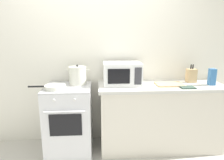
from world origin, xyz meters
TOP-DOWN VIEW (x-y plane):
  - back_wall at (0.30, 0.97)m, footprint 4.40×0.10m
  - lower_cabinet_right at (0.90, 0.62)m, footprint 1.64×0.56m
  - countertop_right at (0.90, 0.62)m, footprint 1.70×0.60m
  - stove at (-0.35, 0.60)m, footprint 0.60×0.64m
  - stock_pot at (-0.23, 0.71)m, footprint 0.32×0.24m
  - frying_pan at (-0.50, 0.50)m, footprint 0.46×0.26m
  - microwave at (0.37, 0.68)m, footprint 0.50×0.37m
  - cutting_board at (1.01, 0.60)m, footprint 0.36×0.26m
  - knife_block at (1.36, 0.74)m, footprint 0.13×0.10m
  - pasta_box at (1.57, 0.57)m, footprint 0.08×0.08m
  - oven_mitt at (1.19, 0.44)m, footprint 0.18×0.14m

SIDE VIEW (x-z plane):
  - lower_cabinet_right at x=0.90m, z-range 0.00..0.88m
  - stove at x=-0.35m, z-range 0.00..0.92m
  - countertop_right at x=0.90m, z-range 0.88..0.92m
  - oven_mitt at x=1.19m, z-range 0.92..0.94m
  - cutting_board at x=1.01m, z-range 0.92..0.94m
  - frying_pan at x=-0.50m, z-range 0.92..0.97m
  - knife_block at x=1.36m, z-range 0.89..1.14m
  - pasta_box at x=1.57m, z-range 0.92..1.14m
  - stock_pot at x=-0.23m, z-range 0.91..1.18m
  - microwave at x=0.37m, z-range 0.92..1.22m
  - back_wall at x=0.30m, z-range 0.00..2.50m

